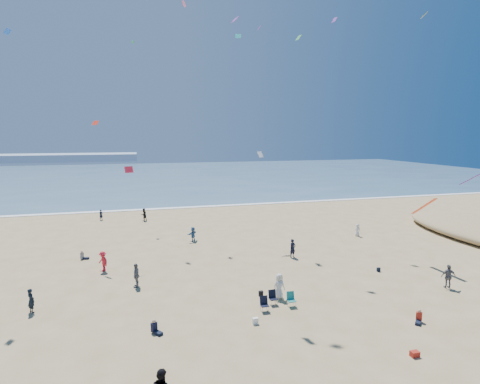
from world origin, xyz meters
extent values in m
cube|color=#476B84|center=(0.00, 95.00, 0.03)|extent=(220.00, 100.00, 0.06)
cube|color=white|center=(0.00, 45.00, 0.04)|extent=(220.00, 1.20, 0.08)
cube|color=#7A8EA8|center=(-60.00, 170.00, 1.60)|extent=(110.00, 20.00, 3.20)
imported|color=black|center=(-11.27, 11.55, 0.81)|extent=(0.69, 0.70, 1.63)
imported|color=black|center=(-3.71, 37.12, 0.86)|extent=(1.05, 1.03, 1.71)
imported|color=silver|center=(20.01, 22.59, 0.72)|extent=(0.67, 0.82, 1.45)
imported|color=silver|center=(5.23, 9.27, 0.92)|extent=(1.01, 0.78, 1.84)
imported|color=black|center=(9.75, 17.43, 0.90)|extent=(0.76, 0.63, 1.80)
imported|color=black|center=(-9.38, 39.17, 0.72)|extent=(0.62, 0.61, 1.45)
imported|color=red|center=(-7.38, 18.36, 0.86)|extent=(1.18, 1.28, 1.73)
imported|color=slate|center=(18.32, 7.61, 0.93)|extent=(1.17, 0.76, 1.86)
imported|color=slate|center=(-4.60, 14.04, 0.94)|extent=(0.70, 1.18, 1.88)
imported|color=#38689B|center=(1.35, 25.46, 0.81)|extent=(1.39, 1.40, 1.61)
cube|color=white|center=(2.49, 6.21, 0.20)|extent=(0.35, 0.20, 0.40)
cube|color=black|center=(4.10, 9.98, 0.19)|extent=(0.30, 0.22, 0.38)
cube|color=#A52317|center=(9.57, 0.72, 0.15)|extent=(0.45, 0.30, 0.30)
cube|color=black|center=(15.39, 12.05, 0.17)|extent=(0.28, 0.18, 0.34)
cube|color=#5B1F8C|center=(17.47, 25.09, 24.21)|extent=(0.54, 0.66, 0.58)
cube|color=#F83017|center=(-7.85, 23.29, 12.70)|extent=(0.74, 0.84, 0.39)
cube|color=gold|center=(17.93, 11.69, 20.85)|extent=(0.68, 0.92, 0.33)
cube|color=#2AC8E3|center=(7.75, 30.10, 23.07)|extent=(0.69, 0.24, 0.42)
cube|color=red|center=(-4.97, 20.70, 8.49)|extent=(0.80, 0.50, 0.57)
cube|color=#8A1B8E|center=(9.39, 27.14, 23.32)|extent=(0.36, 0.85, 0.41)
cube|color=white|center=(8.25, 22.95, 9.57)|extent=(0.70, 0.61, 0.62)
cube|color=green|center=(-4.21, 39.92, 23.90)|extent=(0.45, 0.53, 0.34)
cube|color=#7A3096|center=(3.27, 14.11, 20.09)|extent=(0.50, 0.84, 0.38)
cube|color=pink|center=(1.86, 33.04, 27.05)|extent=(0.47, 0.56, 0.67)
cube|color=green|center=(10.62, 19.16, 20.48)|extent=(0.53, 0.57, 0.49)
cube|color=blue|center=(-12.99, 17.85, 19.07)|extent=(0.45, 0.62, 0.37)
cube|color=#F64119|center=(20.24, 12.81, 5.30)|extent=(0.35, 2.64, 1.87)
camera|label=1|loc=(-4.07, -14.42, 11.54)|focal=28.00mm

